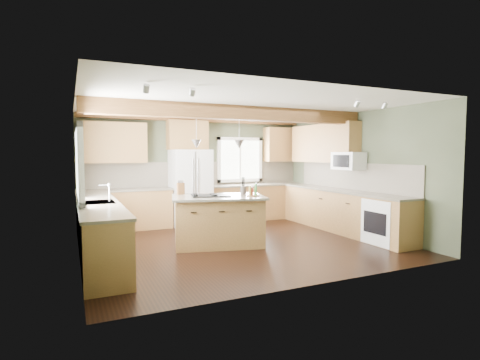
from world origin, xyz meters
name	(u,v)px	position (x,y,z in m)	size (l,w,h in m)	color
floor	(239,243)	(0.00, 0.00, 0.00)	(5.60, 5.60, 0.00)	black
ceiling	(239,106)	(0.00, 0.00, 2.60)	(5.60, 5.60, 0.00)	silver
wall_back	(197,170)	(0.00, 2.50, 1.30)	(5.60, 5.60, 0.00)	#404933
wall_left	(77,179)	(-2.80, 0.00, 1.30)	(5.00, 5.00, 0.00)	#404933
wall_right	(355,172)	(2.80, 0.00, 1.30)	(5.00, 5.00, 0.00)	#404933
ceiling_beam	(238,113)	(0.00, 0.04, 2.47)	(5.55, 0.26, 0.26)	#4E2E16
soffit_trim	(198,120)	(0.00, 2.40, 2.54)	(5.55, 0.20, 0.10)	#4E2E16
backsplash_back	(198,174)	(0.00, 2.48, 1.21)	(5.58, 0.03, 0.58)	brown
backsplash_right	(352,176)	(2.78, 0.05, 1.21)	(0.03, 3.70, 0.58)	brown
base_cab_back_left	(126,210)	(-1.79, 2.20, 0.44)	(2.02, 0.60, 0.88)	brown
counter_back_left	(125,190)	(-1.79, 2.20, 0.90)	(2.06, 0.64, 0.04)	#463F33
base_cab_back_right	(256,202)	(1.49, 2.20, 0.44)	(2.62, 0.60, 0.88)	brown
counter_back_right	(256,185)	(1.49, 2.20, 0.90)	(2.66, 0.64, 0.04)	#463F33
base_cab_left	(99,231)	(-2.50, 0.05, 0.44)	(0.60, 3.70, 0.88)	brown
counter_left	(98,203)	(-2.50, 0.05, 0.90)	(0.64, 3.74, 0.04)	#463F33
base_cab_right	(341,211)	(2.50, 0.05, 0.44)	(0.60, 3.70, 0.88)	brown
counter_right	(342,191)	(2.50, 0.05, 0.90)	(0.64, 3.74, 0.04)	#463F33
upper_cab_back_left	(114,143)	(-1.99, 2.33, 1.95)	(1.40, 0.35, 0.90)	brown
upper_cab_over_fridge	(187,135)	(-0.30, 2.33, 2.15)	(0.96, 0.35, 0.70)	brown
upper_cab_right	(323,143)	(2.62, 0.90, 1.95)	(0.35, 2.20, 0.90)	brown
upper_cab_back_corner	(281,145)	(2.30, 2.33, 1.95)	(0.90, 0.35, 0.90)	brown
window_left	(78,163)	(-2.78, 0.05, 1.55)	(0.04, 1.60, 1.05)	white
window_back	(240,160)	(1.15, 2.48, 1.55)	(1.10, 0.04, 1.00)	white
sink	(98,203)	(-2.50, 0.05, 0.91)	(0.50, 0.65, 0.03)	#262628
faucet	(109,193)	(-2.32, 0.05, 1.05)	(0.02, 0.02, 0.28)	#B2B2B7
dishwasher	(107,250)	(-2.49, -1.25, 0.43)	(0.60, 0.60, 0.84)	white
oven	(387,222)	(2.49, -1.25, 0.43)	(0.60, 0.72, 0.84)	white
microwave	(348,161)	(2.58, -0.05, 1.55)	(0.40, 0.70, 0.38)	white
pendant_left	(196,144)	(-0.78, 0.14, 1.88)	(0.18, 0.18, 0.16)	#B2B2B7
pendant_right	(239,144)	(-0.02, -0.05, 1.88)	(0.18, 0.18, 0.16)	#B2B2B7
refrigerator	(190,188)	(-0.30, 2.12, 0.90)	(0.90, 0.74, 1.80)	white
island	(218,221)	(-0.40, 0.04, 0.44)	(1.59, 0.97, 0.88)	brown
island_top	(218,197)	(-0.40, 0.04, 0.90)	(1.69, 1.08, 0.04)	#463F33
cooktop	(211,196)	(-0.53, 0.08, 0.93)	(0.69, 0.46, 0.02)	black
knife_block	(181,189)	(-0.96, 0.61, 1.03)	(0.13, 0.10, 0.22)	brown
utensil_crock	(243,190)	(0.14, 0.11, 1.00)	(0.12, 0.12, 0.15)	#433B36
bottle_tray	(253,190)	(0.18, -0.26, 1.03)	(0.25, 0.25, 0.23)	brown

